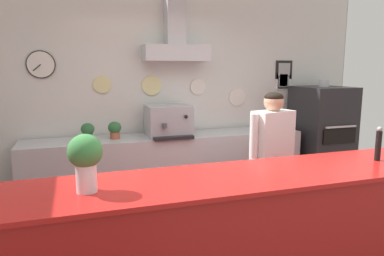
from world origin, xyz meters
The scene contains 10 objects.
back_wall_assembly centered at (0.00, 2.17, 1.54)m, with size 5.54×2.46×2.90m.
service_counter centered at (0.00, -0.25, 0.53)m, with size 4.91×0.70×1.05m.
back_prep_counter centered at (-0.16, 1.92, 0.46)m, with size 3.51×0.58×0.93m.
pizza_oven centered at (2.05, 1.79, 0.76)m, with size 0.68×0.76×1.61m.
shop_worker centered at (0.66, 0.80, 0.82)m, with size 0.57×0.32×1.53m.
espresso_machine centered at (-0.16, 1.89, 1.11)m, with size 0.54×0.52×0.38m.
potted_rosemary centered at (-1.13, 1.91, 1.04)m, with size 0.16×0.16×0.21m.
potted_oregano centered at (-0.82, 1.91, 1.04)m, with size 0.16×0.16×0.21m.
basil_vase centered at (-1.21, -0.27, 1.25)m, with size 0.20×0.20×0.35m.
pepper_grinder centered at (0.98, -0.24, 1.18)m, with size 0.04×0.04×0.27m.
Camera 1 is at (-1.26, -2.37, 1.77)m, focal length 33.46 mm.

